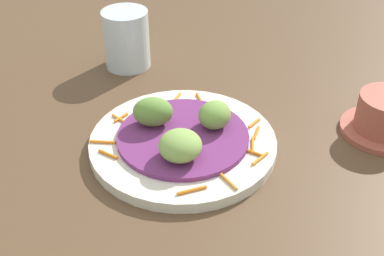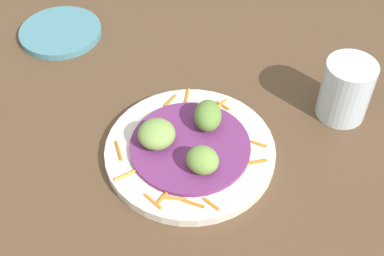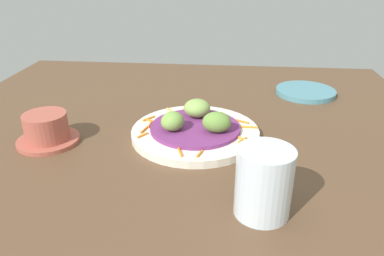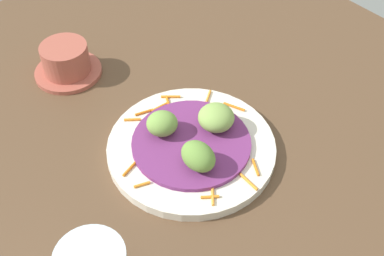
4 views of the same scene
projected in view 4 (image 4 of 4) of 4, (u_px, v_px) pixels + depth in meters
The scene contains 8 objects.
table_surface at pixel (167, 149), 76.12cm from camera, with size 110.00×110.00×2.00cm, color brown.
main_plate at pixel (191, 148), 74.01cm from camera, with size 25.32×25.32×1.52cm, color silver.
cabbage_bed at pixel (191, 143), 73.21cm from camera, with size 17.84×17.84×0.71cm, color #702D6B.
carrot_garnish at pixel (187, 136), 74.40cm from camera, with size 23.69×22.63×0.40cm.
guac_scoop_left at pixel (216, 118), 73.79cm from camera, with size 5.46×5.51×3.69cm, color #84A851.
guac_scoop_center at pixel (161, 124), 72.79cm from camera, with size 4.70×4.30×3.68cm, color #759E47.
guac_scoop_right at pixel (197, 157), 68.18cm from camera, with size 5.48×4.13×4.02cm, color olive.
terracotta_bowl at pixel (66, 62), 85.43cm from camera, with size 11.74×11.74×5.90cm.
Camera 4 is at (-41.69, 28.77, 58.06)cm, focal length 46.01 mm.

